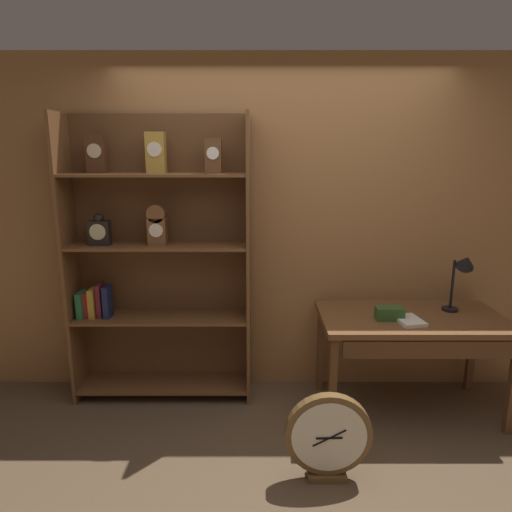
% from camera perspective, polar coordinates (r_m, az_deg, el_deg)
% --- Properties ---
extents(ground_plane, '(10.00, 10.00, 0.00)m').
position_cam_1_polar(ground_plane, '(2.86, 4.29, -28.21)').
color(ground_plane, brown).
extents(back_wood_panel, '(4.80, 0.05, 2.60)m').
position_cam_1_polar(back_wood_panel, '(3.52, 2.98, 3.43)').
color(back_wood_panel, '#9E6B3D').
rests_on(back_wood_panel, ground).
extents(bookshelf, '(1.35, 0.33, 2.16)m').
position_cam_1_polar(bookshelf, '(3.46, -12.82, -0.59)').
color(bookshelf, brown).
rests_on(bookshelf, ground).
extents(workbench, '(1.31, 0.69, 0.74)m').
position_cam_1_polar(workbench, '(3.43, 19.11, -8.64)').
color(workbench, brown).
rests_on(workbench, ground).
extents(desk_lamp, '(0.19, 0.20, 0.46)m').
position_cam_1_polar(desk_lamp, '(3.55, 24.62, -1.63)').
color(desk_lamp, black).
rests_on(desk_lamp, workbench).
extents(toolbox_small, '(0.19, 0.10, 0.09)m').
position_cam_1_polar(toolbox_small, '(3.29, 16.40, -7.00)').
color(toolbox_small, '#2D5123').
rests_on(toolbox_small, workbench).
extents(open_repair_manual, '(0.20, 0.24, 0.02)m').
position_cam_1_polar(open_repair_manual, '(3.29, 18.69, -7.76)').
color(open_repair_manual, silver).
rests_on(open_repair_manual, workbench).
extents(round_clock_large, '(0.51, 0.11, 0.55)m').
position_cam_1_polar(round_clock_large, '(2.83, 8.97, -21.75)').
color(round_clock_large, brown).
rests_on(round_clock_large, ground).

